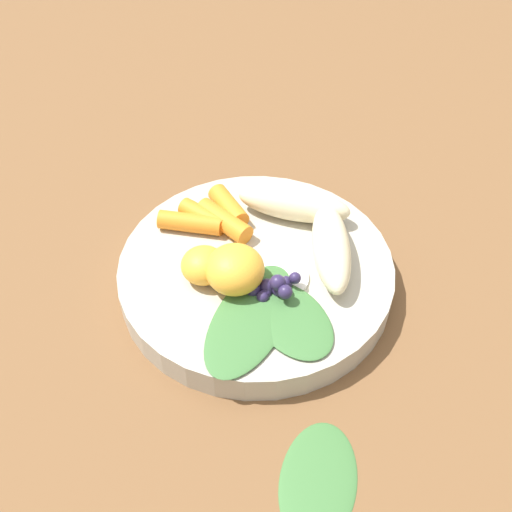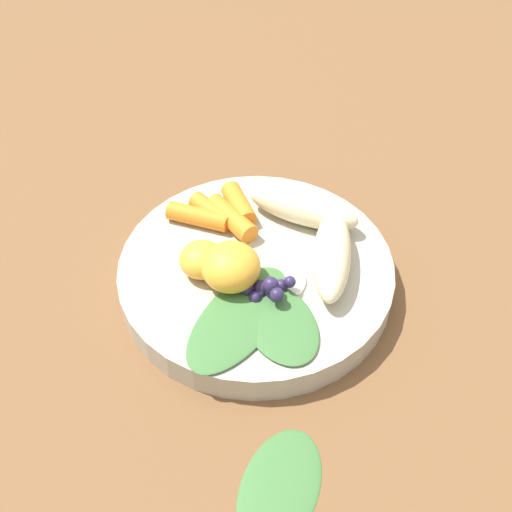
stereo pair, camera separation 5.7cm
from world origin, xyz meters
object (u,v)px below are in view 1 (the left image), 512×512
object	(u,v)px
bowl	(256,274)
banana_peeled_left	(294,204)
banana_peeled_right	(331,247)
orange_segment_near	(235,269)
kale_leaf_stray	(319,480)

from	to	relation	value
bowl	banana_peeled_left	size ratio (longest dim) A/B	2.29
banana_peeled_right	orange_segment_near	size ratio (longest dim) A/B	2.12
kale_leaf_stray	banana_peeled_left	bearing A→B (deg)	-165.49
banana_peeled_right	kale_leaf_stray	xyz separation A→B (m)	(-0.01, -0.20, -0.04)
banana_peeled_left	bowl	bearing A→B (deg)	74.91
banana_peeled_right	orange_segment_near	distance (m)	0.09
banana_peeled_left	kale_leaf_stray	bearing A→B (deg)	106.85
bowl	orange_segment_near	world-z (taller)	orange_segment_near
bowl	banana_peeled_left	distance (m)	0.08
banana_peeled_right	kale_leaf_stray	distance (m)	0.21
orange_segment_near	kale_leaf_stray	size ratio (longest dim) A/B	0.54
bowl	orange_segment_near	xyz separation A→B (m)	(-0.02, -0.03, 0.03)
banana_peeled_left	orange_segment_near	world-z (taller)	orange_segment_near
banana_peeled_left	banana_peeled_right	distance (m)	0.07
banana_peeled_left	banana_peeled_right	size ratio (longest dim) A/B	1.00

